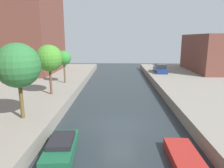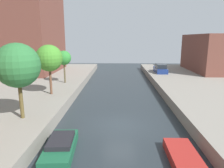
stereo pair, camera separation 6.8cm
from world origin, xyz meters
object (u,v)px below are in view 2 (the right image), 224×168
object	(u,v)px
street_tree_3	(49,58)
parked_car	(160,69)
apartment_tower_far	(23,0)
moored_boat_right_2	(183,157)
moored_boat_left_2	(61,147)
low_block_right	(220,53)
street_tree_2	(18,66)
street_tree_4	(64,58)

from	to	relation	value
street_tree_3	parked_car	distance (m)	20.82
apartment_tower_far	moored_boat_right_2	bearing A→B (deg)	-52.64
moored_boat_left_2	street_tree_3	bearing A→B (deg)	110.40
low_block_right	parked_car	bearing A→B (deg)	-170.33
apartment_tower_far	low_block_right	bearing A→B (deg)	2.38
apartment_tower_far	moored_boat_left_2	xyz separation A→B (m)	(12.39, -24.88, -12.70)
street_tree_2	moored_boat_left_2	distance (m)	6.52
low_block_right	street_tree_4	bearing A→B (deg)	-156.80
street_tree_2	apartment_tower_far	bearing A→B (deg)	111.86
apartment_tower_far	street_tree_2	world-z (taller)	apartment_tower_far
low_block_right	street_tree_4	distance (m)	27.44
parked_car	moored_boat_left_2	distance (m)	26.74
street_tree_4	moored_boat_right_2	distance (m)	19.81
street_tree_4	parked_car	distance (m)	17.15
street_tree_3	street_tree_2	bearing A→B (deg)	-90.00
street_tree_2	moored_boat_right_2	world-z (taller)	street_tree_2
moored_boat_right_2	street_tree_4	bearing A→B (deg)	123.60
street_tree_2	street_tree_4	size ratio (longest dim) A/B	1.30
low_block_right	parked_car	distance (m)	11.31
street_tree_4	moored_boat_right_2	xyz separation A→B (m)	(10.74, -16.16, -3.98)
parked_car	street_tree_3	bearing A→B (deg)	-134.31
street_tree_4	moored_boat_left_2	size ratio (longest dim) A/B	1.04
street_tree_2	parked_car	world-z (taller)	street_tree_2
apartment_tower_far	street_tree_4	xyz separation A→B (m)	(8.78, -9.40, -8.82)
apartment_tower_far	street_tree_4	bearing A→B (deg)	-46.95
street_tree_3	moored_boat_left_2	xyz separation A→B (m)	(3.62, -9.73, -4.40)
low_block_right	street_tree_2	size ratio (longest dim) A/B	2.37
street_tree_3	moored_boat_left_2	world-z (taller)	street_tree_3
apartment_tower_far	street_tree_2	size ratio (longest dim) A/B	4.41
apartment_tower_far	moored_boat_right_2	distance (m)	34.62
street_tree_4	parked_car	bearing A→B (deg)	31.94
moored_boat_right_2	moored_boat_left_2	bearing A→B (deg)	174.58
low_block_right	moored_boat_left_2	distance (m)	34.25
street_tree_3	street_tree_4	distance (m)	5.79
low_block_right	street_tree_4	world-z (taller)	low_block_right
street_tree_4	parked_car	xyz separation A→B (m)	(14.38, 8.96, -2.64)
apartment_tower_far	moored_boat_left_2	size ratio (longest dim) A/B	5.96
low_block_right	street_tree_2	xyz separation A→B (m)	(-25.22, -23.30, 0.65)
street_tree_2	low_block_right	bearing A→B (deg)	42.73
street_tree_3	street_tree_4	bearing A→B (deg)	90.00
street_tree_4	apartment_tower_far	bearing A→B (deg)	133.05
street_tree_3	parked_car	size ratio (longest dim) A/B	1.08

